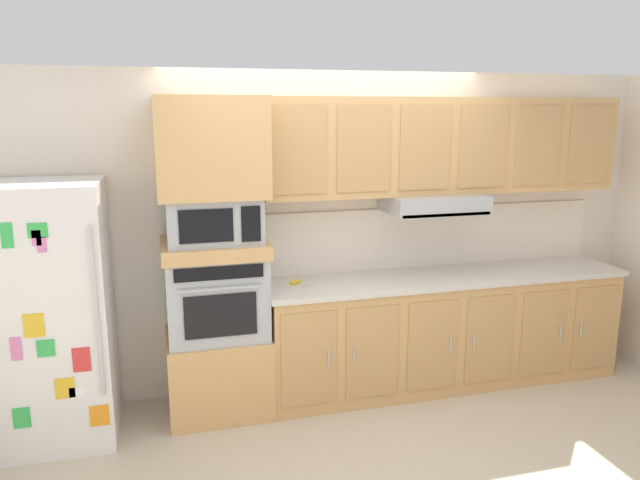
% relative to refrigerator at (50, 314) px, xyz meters
% --- Properties ---
extents(ground_plane, '(9.60, 9.60, 0.00)m').
position_rel_refrigerator_xyz_m(ground_plane, '(2.01, -0.68, -0.88)').
color(ground_plane, beige).
extents(back_kitchen_wall, '(6.20, 0.12, 2.50)m').
position_rel_refrigerator_xyz_m(back_kitchen_wall, '(2.01, 0.43, 0.37)').
color(back_kitchen_wall, silver).
rests_on(back_kitchen_wall, ground).
extents(refrigerator, '(0.76, 0.73, 1.76)m').
position_rel_refrigerator_xyz_m(refrigerator, '(0.00, 0.00, 0.00)').
color(refrigerator, white).
rests_on(refrigerator, ground).
extents(oven_base_cabinet, '(0.74, 0.62, 0.60)m').
position_rel_refrigerator_xyz_m(oven_base_cabinet, '(1.10, 0.07, -0.58)').
color(oven_base_cabinet, tan).
rests_on(oven_base_cabinet, ground).
extents(built_in_oven, '(0.70, 0.62, 0.60)m').
position_rel_refrigerator_xyz_m(built_in_oven, '(1.10, 0.07, 0.02)').
color(built_in_oven, '#A8AAAF').
rests_on(built_in_oven, oven_base_cabinet).
extents(appliance_mid_shelf, '(0.74, 0.62, 0.10)m').
position_rel_refrigerator_xyz_m(appliance_mid_shelf, '(1.10, 0.07, 0.37)').
color(appliance_mid_shelf, tan).
rests_on(appliance_mid_shelf, built_in_oven).
extents(microwave, '(0.64, 0.54, 0.32)m').
position_rel_refrigerator_xyz_m(microwave, '(1.10, 0.07, 0.58)').
color(microwave, '#A8AAAF').
rests_on(microwave, appliance_mid_shelf).
extents(appliance_upper_cabinet, '(0.74, 0.62, 0.68)m').
position_rel_refrigerator_xyz_m(appliance_upper_cabinet, '(1.10, 0.07, 1.08)').
color(appliance_upper_cabinet, tan).
rests_on(appliance_upper_cabinet, microwave).
extents(lower_cabinet_run, '(2.91, 0.63, 0.88)m').
position_rel_refrigerator_xyz_m(lower_cabinet_run, '(2.93, 0.07, -0.44)').
color(lower_cabinet_run, tan).
rests_on(lower_cabinet_run, ground).
extents(countertop_slab, '(2.95, 0.64, 0.04)m').
position_rel_refrigerator_xyz_m(countertop_slab, '(2.93, 0.07, 0.02)').
color(countertop_slab, beige).
rests_on(countertop_slab, lower_cabinet_run).
extents(backsplash_panel, '(2.95, 0.02, 0.50)m').
position_rel_refrigerator_xyz_m(backsplash_panel, '(2.93, 0.36, 0.29)').
color(backsplash_panel, white).
rests_on(backsplash_panel, countertop_slab).
extents(upper_cabinet_with_hood, '(2.91, 0.48, 0.88)m').
position_rel_refrigerator_xyz_m(upper_cabinet_with_hood, '(2.92, 0.19, 1.02)').
color(upper_cabinet_with_hood, tan).
rests_on(upper_cabinet_with_hood, backsplash_panel).
extents(screwdriver, '(0.16, 0.17, 0.03)m').
position_rel_refrigerator_xyz_m(screwdriver, '(1.71, 0.11, 0.05)').
color(screwdriver, yellow).
rests_on(screwdriver, countertop_slab).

